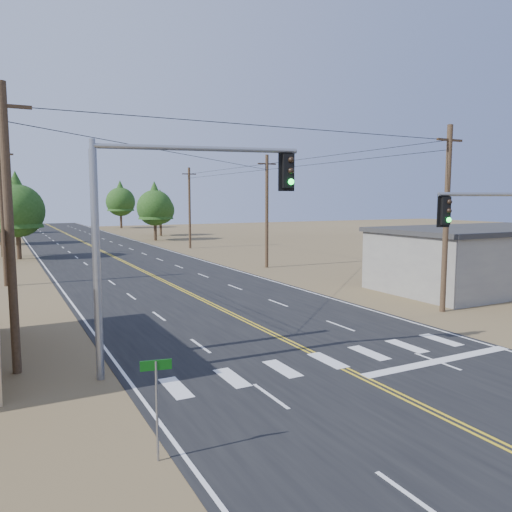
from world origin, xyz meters
TOP-DOWN VIEW (x-y plane):
  - road at (0.00, 30.00)m, footprint 15.00×200.00m
  - building_right at (19.00, 16.00)m, footprint 15.00×8.00m
  - utility_pole_left_near at (-10.50, 12.00)m, footprint 1.80×0.30m
  - utility_pole_left_mid at (-10.50, 32.00)m, footprint 1.80×0.30m
  - utility_pole_left_far at (-10.50, 52.00)m, footprint 1.80×0.30m
  - utility_pole_right_near at (10.50, 12.00)m, footprint 1.80×0.30m
  - utility_pole_right_mid at (10.50, 32.00)m, footprint 1.80×0.30m
  - utility_pole_right_far at (10.50, 52.00)m, footprint 1.80×0.30m
  - signal_mast_left at (-5.98, 9.55)m, footprint 6.98×1.85m
  - street_sign at (-7.80, 3.88)m, footprint 0.71×0.17m
  - tree_left_near at (-9.00, 49.13)m, footprint 5.39×5.39m
  - tree_left_far at (-9.00, 92.69)m, footprint 4.43×4.43m
  - tree_right_near at (10.02, 65.66)m, footprint 5.28×5.28m
  - tree_right_mid at (13.57, 74.76)m, footprint 4.69×4.69m
  - tree_right_far at (12.66, 100.55)m, footprint 6.08×6.08m

SIDE VIEW (x-z plane):
  - road at x=0.00m, z-range 0.00..0.02m
  - street_sign at x=-7.80m, z-range 0.41..2.85m
  - building_right at x=19.00m, z-range 0.00..4.00m
  - tree_left_far at x=-9.00m, z-range 0.82..8.20m
  - tree_right_mid at x=13.57m, z-range 0.87..8.68m
  - utility_pole_left_near at x=-10.50m, z-range 0.12..10.12m
  - utility_pole_left_mid at x=-10.50m, z-range 0.12..10.12m
  - utility_pole_left_far at x=-10.50m, z-range 0.12..10.12m
  - utility_pole_right_near at x=10.50m, z-range 0.12..10.12m
  - utility_pole_right_mid at x=10.50m, z-range 0.12..10.12m
  - utility_pole_right_far at x=10.50m, z-range 0.12..10.12m
  - tree_right_near at x=10.02m, z-range 0.98..9.78m
  - signal_mast_left at x=-5.98m, z-range 1.45..9.50m
  - tree_left_near at x=-9.00m, z-range 1.00..9.99m
  - tree_right_far at x=12.66m, z-range 1.13..11.26m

